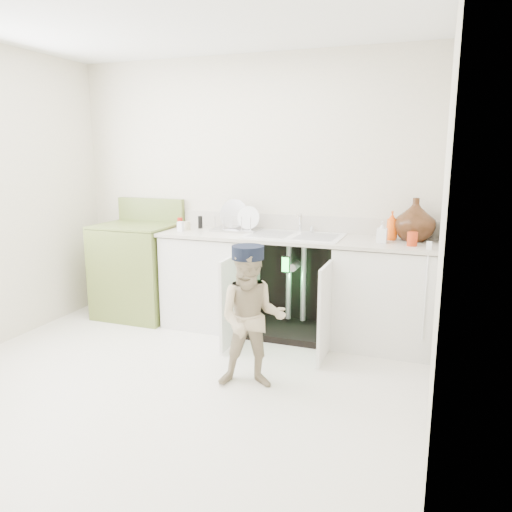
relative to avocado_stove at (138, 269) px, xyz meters
The scene contains 5 objects.
ground 1.65m from the avocado_stove, 48.31° to the right, with size 3.50×3.50×0.00m, color silver.
room_shell 1.76m from the avocado_stove, 48.31° to the right, with size 6.00×5.50×1.26m.
counter_run 1.64m from the avocado_stove, ahead, with size 2.44×1.02×1.25m.
avocado_stove is the anchor object (origin of this frame).
repair_worker 1.95m from the avocado_stove, 33.69° to the right, with size 0.57×1.01×1.01m.
Camera 1 is at (1.73, -2.97, 1.63)m, focal length 35.00 mm.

